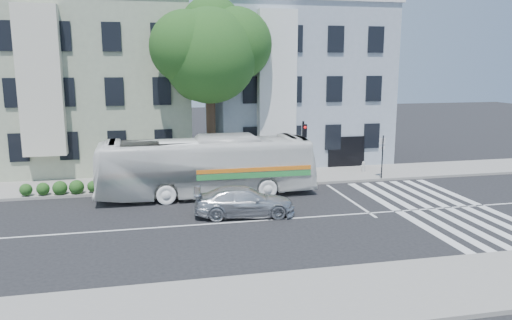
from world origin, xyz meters
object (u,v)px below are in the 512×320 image
object	(u,v)px
traffic_signal	(303,144)
fire_hydrant	(363,166)
bus	(207,166)
sedan	(244,202)

from	to	relation	value
traffic_signal	fire_hydrant	bearing A→B (deg)	23.76
bus	sedan	world-z (taller)	bus
bus	sedan	bearing A→B (deg)	-162.89
traffic_signal	fire_hydrant	size ratio (longest dim) A/B	5.75
sedan	fire_hydrant	world-z (taller)	sedan
sedan	fire_hydrant	size ratio (longest dim) A/B	7.17
bus	fire_hydrant	size ratio (longest dim) A/B	17.69
bus	sedan	size ratio (longest dim) A/B	2.47
bus	fire_hydrant	distance (m)	11.18
bus	traffic_signal	size ratio (longest dim) A/B	3.08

